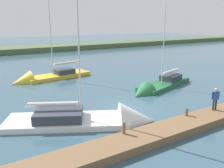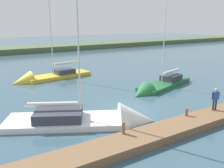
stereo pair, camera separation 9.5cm
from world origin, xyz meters
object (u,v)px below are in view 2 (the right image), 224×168
Objects in this scene: mooring_post_near at (123,128)px; sailboat_inner_slip at (99,121)px; sailboat_mid_channel at (157,88)px; sailboat_near_dock at (44,79)px; person_on_dock at (215,98)px; mooring_post_far at (186,112)px.

sailboat_inner_slip reaches higher than mooring_post_near.
sailboat_mid_channel is 0.90× the size of sailboat_near_dock.
sailboat_mid_channel is 5.78× the size of person_on_dock.
sailboat_inner_slip is at bearing 8.61° from sailboat_mid_channel.
sailboat_near_dock is at bearing -65.32° from sailboat_mid_channel.
person_on_dock is (-7.68, 18.38, 1.37)m from sailboat_near_dock.
mooring_post_near is 1.36× the size of mooring_post_far.
sailboat_inner_slip reaches higher than mooring_post_far.
sailboat_near_dock is 19.96m from person_on_dock.
person_on_dock is (-2.65, 0.34, 0.72)m from mooring_post_far.
mooring_post_far is 18.73m from sailboat_near_dock.
sailboat_mid_channel reaches higher than mooring_post_far.
mooring_post_near is 5.41m from mooring_post_far.
sailboat_near_dock is at bearing -74.43° from mooring_post_far.
mooring_post_far is at bearing 44.70° from sailboat_mid_channel.
sailboat_near_dock is at bearing 41.77° from person_on_dock.
mooring_post_far is at bearing 97.74° from sailboat_near_dock.
mooring_post_far is at bearing -2.88° from sailboat_inner_slip.
sailboat_near_dock reaches higher than mooring_post_near.
sailboat_mid_channel is (-9.56, -7.64, -0.77)m from mooring_post_near.
sailboat_inner_slip is 7.68× the size of person_on_dock.
person_on_dock is (-8.03, 3.46, 1.36)m from sailboat_inner_slip.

